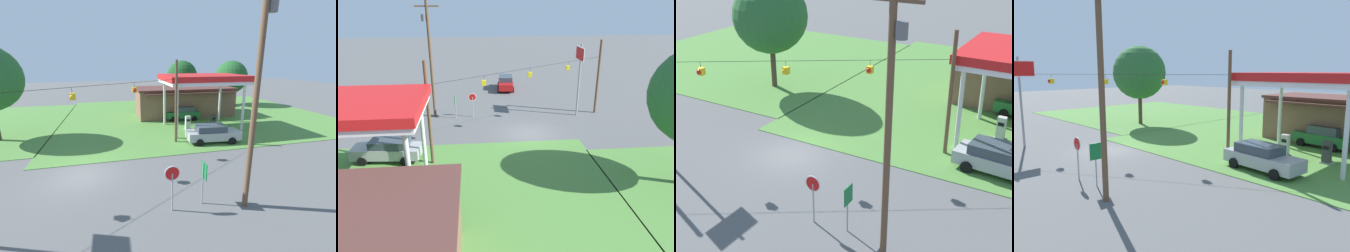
% 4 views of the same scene
% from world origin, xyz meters
% --- Properties ---
extents(ground_plane, '(160.00, 160.00, 0.00)m').
position_xyz_m(ground_plane, '(0.00, 0.00, 0.00)').
color(ground_plane, '#565656').
extents(grass_verge_station_corner, '(36.00, 28.00, 0.04)m').
position_xyz_m(grass_verge_station_corner, '(13.91, 15.87, 0.02)').
color(grass_verge_station_corner, '#4C7F38').
rests_on(grass_verge_station_corner, ground).
extents(gas_station_canopy, '(8.59, 6.75, 6.05)m').
position_xyz_m(gas_station_canopy, '(11.91, 8.64, 5.52)').
color(gas_station_canopy, silver).
rests_on(gas_station_canopy, ground).
extents(gas_station_store, '(13.47, 6.57, 3.98)m').
position_xyz_m(gas_station_store, '(12.21, 15.85, 2.00)').
color(gas_station_store, brown).
rests_on(gas_station_store, ground).
extents(fuel_pump_near, '(0.71, 0.56, 1.57)m').
position_xyz_m(fuel_pump_near, '(10.38, 8.64, 0.75)').
color(fuel_pump_near, gray).
rests_on(fuel_pump_near, ground).
extents(fuel_pump_far, '(0.71, 0.56, 1.57)m').
position_xyz_m(fuel_pump_far, '(13.44, 8.64, 0.75)').
color(fuel_pump_far, gray).
rests_on(fuel_pump_far, ground).
extents(car_at_pumps_front, '(5.12, 2.42, 1.70)m').
position_xyz_m(car_at_pumps_front, '(11.30, 4.15, 0.89)').
color(car_at_pumps_front, '#9E9EA3').
rests_on(car_at_pumps_front, ground).
extents(car_at_pumps_rear, '(4.52, 2.40, 1.81)m').
position_xyz_m(car_at_pumps_rear, '(11.26, 13.13, 0.93)').
color(car_at_pumps_rear, '#1E602D').
rests_on(car_at_pumps_rear, ground).
extents(stop_sign_roadside, '(0.80, 0.08, 2.50)m').
position_xyz_m(stop_sign_roadside, '(4.95, -4.89, 1.81)').
color(stop_sign_roadside, '#99999E').
rests_on(stop_sign_roadside, ground).
extents(route_sign, '(0.10, 0.70, 2.40)m').
position_xyz_m(route_sign, '(6.69, -4.70, 1.71)').
color(route_sign, gray).
rests_on(route_sign, ground).
extents(utility_pole_main, '(2.20, 0.44, 11.49)m').
position_xyz_m(utility_pole_main, '(8.85, -5.40, 6.38)').
color(utility_pole_main, brown).
rests_on(utility_pole_main, ground).
extents(signal_span_gantry, '(16.13, 10.24, 7.57)m').
position_xyz_m(signal_span_gantry, '(-0.00, -0.01, 4.09)').
color(signal_span_gantry, brown).
rests_on(signal_span_gantry, ground).
extents(tree_behind_station, '(5.31, 5.31, 7.66)m').
position_xyz_m(tree_behind_station, '(14.45, 24.09, 5.00)').
color(tree_behind_station, '#4C3828').
rests_on(tree_behind_station, ground).
extents(tree_far_back, '(5.53, 5.53, 7.64)m').
position_xyz_m(tree_far_back, '(22.56, 21.47, 4.87)').
color(tree_far_back, '#4C3828').
rests_on(tree_far_back, ground).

